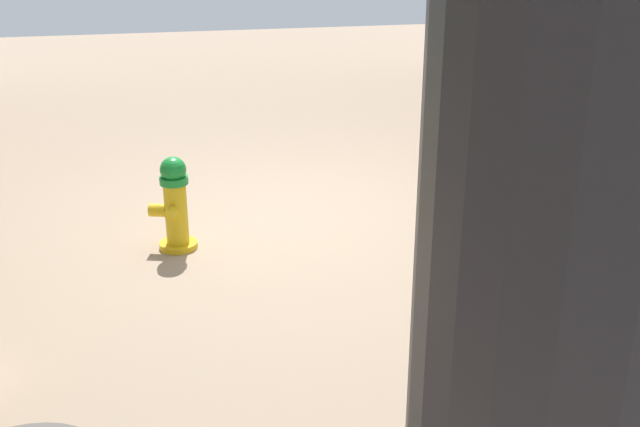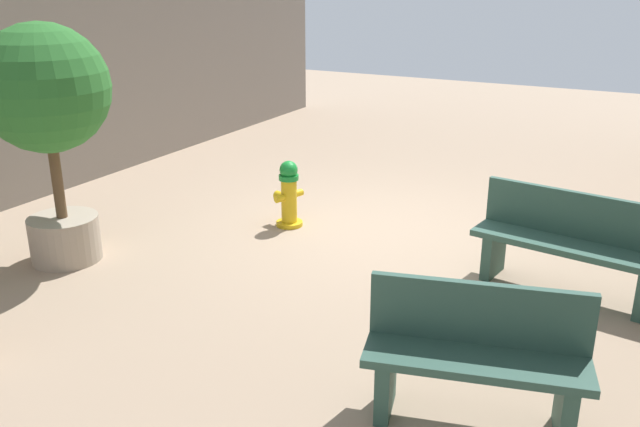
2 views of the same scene
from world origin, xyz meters
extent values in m
plane|color=tan|center=(0.00, 0.00, 0.00)|extent=(23.40, 23.40, 0.00)
cylinder|color=gold|center=(1.04, 0.38, 0.03)|extent=(0.32, 0.32, 0.05)
cylinder|color=gold|center=(1.04, 0.38, 0.31)|extent=(0.19, 0.19, 0.52)
cylinder|color=#198C33|center=(1.04, 0.38, 0.60)|extent=(0.23, 0.23, 0.06)
sphere|color=#198C33|center=(1.04, 0.38, 0.69)|extent=(0.22, 0.22, 0.22)
cylinder|color=gold|center=(1.08, 0.51, 0.37)|extent=(0.12, 0.15, 0.08)
cylinder|color=gold|center=(0.99, 0.24, 0.37)|extent=(0.12, 0.15, 0.08)
cylinder|color=gold|center=(1.18, 0.33, 0.33)|extent=(0.17, 0.15, 0.11)
cube|color=#33594C|center=(-2.86, 0.83, 0.23)|extent=(0.16, 0.41, 0.45)
cube|color=#33594C|center=(-1.47, 0.63, 0.23)|extent=(0.16, 0.41, 0.45)
cube|color=#33594C|center=(-2.17, 0.73, 0.48)|extent=(1.81, 0.69, 0.06)
cube|color=#33594C|center=(-2.19, 0.54, 0.73)|extent=(1.75, 0.32, 0.44)
cube|color=#33594C|center=(-1.38, 3.20, 0.23)|extent=(0.19, 0.41, 0.45)
camera|label=1|loc=(1.12, 6.44, 2.68)|focal=43.46mm
camera|label=2|loc=(-2.83, 6.90, 2.87)|focal=37.89mm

